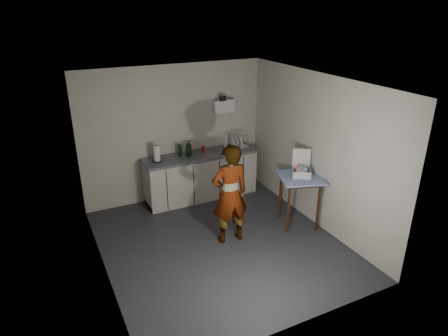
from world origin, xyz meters
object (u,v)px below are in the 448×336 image
soap_bottle (189,148)px  side_table (300,183)px  soda_can (203,149)px  dark_bottle (180,150)px  dish_rack (236,144)px  bakery_box (301,170)px  standing_man (230,194)px  paper_towel (157,154)px  kitchen_counter (201,177)px

soap_bottle → side_table: bearing=-52.1°
soda_can → dark_bottle: size_ratio=0.55×
dish_rack → bakery_box: size_ratio=1.00×
standing_man → dark_bottle: (-0.17, 1.74, 0.20)m
standing_man → soda_can: size_ratio=13.15×
paper_towel → standing_man: bearing=-68.4°
kitchen_counter → paper_towel: bearing=-179.8°
dark_bottle → dish_rack: size_ratio=0.54×
soda_can → dark_bottle: (-0.47, 0.02, 0.05)m
kitchen_counter → soda_can: bearing=33.1°
side_table → dark_bottle: (-1.48, 1.80, 0.24)m
dark_bottle → bakery_box: (1.52, -1.76, -0.03)m
kitchen_counter → bakery_box: 2.11m
kitchen_counter → side_table: (1.10, -1.72, 0.36)m
side_table → soap_bottle: soap_bottle is taller
kitchen_counter → soap_bottle: size_ratio=7.14×
bakery_box → kitchen_counter: bearing=156.0°
dark_bottle → soda_can: bearing=-2.8°
standing_man → bakery_box: size_ratio=3.87×
soap_bottle → dark_bottle: (-0.14, 0.09, -0.04)m
paper_towel → bakery_box: size_ratio=0.72×
soda_can → paper_towel: 0.96m
side_table → paper_towel: (-1.96, 1.72, 0.27)m
paper_towel → bakery_box: bakery_box is taller
soap_bottle → soda_can: soap_bottle is taller
kitchen_counter → standing_man: 1.72m
kitchen_counter → dish_rack: dish_rack is taller
dish_rack → dark_bottle: bearing=178.3°
standing_man → soda_can: bearing=-96.8°
soda_can → side_table: bearing=-60.4°
dark_bottle → bakery_box: size_ratio=0.54×
paper_towel → dish_rack: (1.66, 0.05, -0.08)m
side_table → soap_bottle: 2.19m
soap_bottle → dish_rack: 1.04m
side_table → bakery_box: bearing=68.9°
bakery_box → side_table: bearing=-98.0°
side_table → soap_bottle: (-1.34, 1.72, 0.28)m
dish_rack → soda_can: bearing=179.1°
side_table → soda_can: bearing=138.2°
paper_towel → bakery_box: 2.61m
soda_can → paper_towel: size_ratio=0.41×
dish_rack → bakery_box: bearing=-78.7°
soda_can → paper_towel: (-0.95, -0.06, 0.08)m
paper_towel → dark_bottle: bearing=9.8°
dish_rack → bakery_box: 1.76m
kitchen_counter → side_table: 2.08m
standing_man → dish_rack: size_ratio=3.87×
soap_bottle → paper_towel: (-0.63, 0.00, -0.01)m
soda_can → dish_rack: (0.71, -0.01, 0.01)m
side_table → dish_rack: bearing=118.4°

